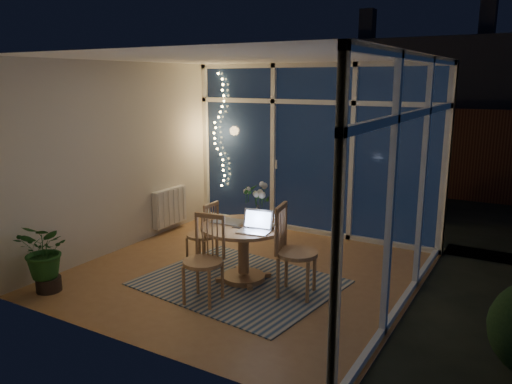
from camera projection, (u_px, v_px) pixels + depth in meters
floor at (245, 273)px, 6.23m from camera, size 4.00×4.00×0.00m
ceiling at (244, 58)px, 5.65m from camera, size 4.00×4.00×0.00m
wall_back at (313, 150)px, 7.62m from camera, size 4.00×0.04×2.60m
wall_front at (122, 206)px, 4.25m from camera, size 4.00×0.04×2.60m
wall_left at (122, 157)px, 6.92m from camera, size 0.04×4.00×2.60m
wall_right at (416, 188)px, 4.96m from camera, size 0.04×4.00×2.60m
window_wall_back at (312, 150)px, 7.59m from camera, size 4.00×0.10×2.60m
window_wall_right at (412, 188)px, 4.98m from camera, size 0.10×4.00×2.60m
radiator at (170, 207)px, 7.85m from camera, size 0.10×0.70×0.58m
fairy_lights at (219, 131)px, 8.28m from camera, size 0.24×0.10×1.85m
garden_patio at (393, 200)px, 10.21m from camera, size 12.00×6.00×0.10m
garden_fence at (379, 149)px, 10.66m from camera, size 11.00×0.08×1.80m
neighbour_roof at (428, 86)px, 12.76m from camera, size 7.00×3.00×2.20m
garden_shrubs at (303, 183)px, 9.38m from camera, size 0.90×0.90×0.90m
rug at (239, 283)px, 5.90m from camera, size 2.35×1.97×0.01m
dining_table at (244, 253)px, 5.91m from camera, size 1.12×1.12×0.69m
chair_left at (202, 234)px, 6.37m from camera, size 0.41×0.41×0.87m
chair_right at (297, 251)px, 5.46m from camera, size 0.57×0.57×1.05m
chair_front at (203, 260)px, 5.30m from camera, size 0.51×0.51×0.97m
laptop at (254, 221)px, 5.55m from camera, size 0.39×0.34×0.25m
flower_vase at (258, 212)px, 6.04m from camera, size 0.22×0.22×0.21m
bowl at (269, 226)px, 5.75m from camera, size 0.17×0.17×0.04m
newspapers at (229, 221)px, 6.01m from camera, size 0.39×0.31×0.01m
phone at (237, 227)px, 5.76m from camera, size 0.11×0.06×0.01m
potted_plant at (46, 259)px, 5.61m from camera, size 0.59×0.52×0.76m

